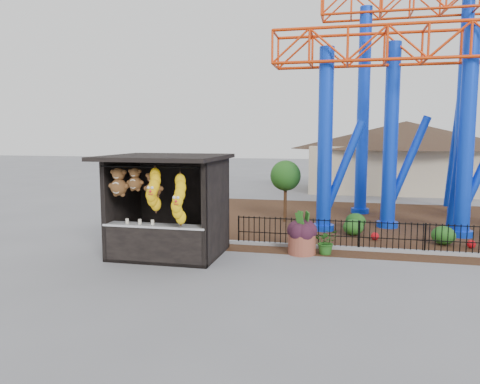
% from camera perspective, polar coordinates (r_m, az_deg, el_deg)
% --- Properties ---
extents(ground, '(120.00, 120.00, 0.00)m').
position_cam_1_polar(ground, '(13.05, 2.00, -9.65)').
color(ground, slate).
rests_on(ground, ground).
extents(mulch_bed, '(18.00, 12.00, 0.02)m').
position_cam_1_polar(mulch_bed, '(20.68, 17.33, -3.70)').
color(mulch_bed, '#331E11').
rests_on(mulch_bed, ground).
extents(curb, '(18.00, 0.18, 0.12)m').
position_cam_1_polar(curb, '(15.79, 18.67, -6.83)').
color(curb, gray).
rests_on(curb, ground).
extents(prize_booth, '(3.50, 3.40, 3.12)m').
position_cam_1_polar(prize_booth, '(14.40, -9.11, -1.89)').
color(prize_booth, black).
rests_on(prize_booth, ground).
extents(picket_fence, '(12.20, 0.06, 1.00)m').
position_cam_1_polar(picket_fence, '(15.81, 22.00, -5.32)').
color(picket_fence, black).
rests_on(picket_fence, ground).
extents(roller_coaster, '(11.00, 6.37, 10.82)m').
position_cam_1_polar(roller_coaster, '(20.86, 21.11, 14.01)').
color(roller_coaster, '#0C37D7').
rests_on(roller_coaster, ground).
extents(terracotta_planter, '(0.99, 0.99, 0.63)m').
position_cam_1_polar(terracotta_planter, '(14.92, 7.55, -6.32)').
color(terracotta_planter, brown).
rests_on(terracotta_planter, ground).
extents(planter_foliage, '(0.70, 0.70, 0.64)m').
position_cam_1_polar(planter_foliage, '(14.79, 7.59, -3.93)').
color(planter_foliage, black).
rests_on(planter_foliage, terracotta_planter).
extents(potted_plant, '(0.78, 0.69, 0.82)m').
position_cam_1_polar(potted_plant, '(14.95, 10.50, -5.97)').
color(potted_plant, '#295017').
rests_on(potted_plant, ground).
extents(landscaping, '(8.36, 2.91, 0.64)m').
position_cam_1_polar(landscaping, '(18.30, 21.30, -4.28)').
color(landscaping, '#1D4D16').
rests_on(landscaping, mulch_bed).
extents(pavilion, '(15.00, 15.00, 4.80)m').
position_cam_1_polar(pavilion, '(32.48, 19.51, 5.44)').
color(pavilion, '#BFAD8C').
rests_on(pavilion, ground).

